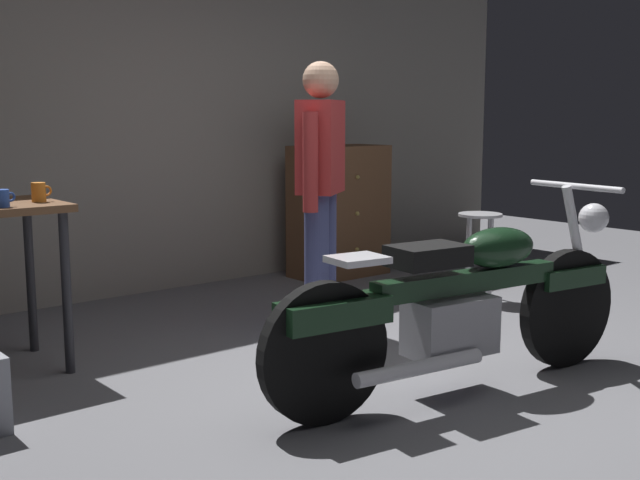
# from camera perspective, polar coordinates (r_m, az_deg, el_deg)

# --- Properties ---
(ground_plane) EXTENTS (12.00, 12.00, 0.00)m
(ground_plane) POSITION_cam_1_polar(r_m,az_deg,el_deg) (4.16, 5.91, -10.09)
(ground_plane) COLOR slate
(back_wall) EXTENTS (8.00, 0.12, 3.10)m
(back_wall) POSITION_cam_1_polar(r_m,az_deg,el_deg) (6.22, -12.95, 10.52)
(back_wall) COLOR gray
(back_wall) RESTS_ON ground_plane
(motorcycle) EXTENTS (2.18, 0.63, 1.00)m
(motorcycle) POSITION_cam_1_polar(r_m,az_deg,el_deg) (3.96, 10.09, -4.40)
(motorcycle) COLOR black
(motorcycle) RESTS_ON ground_plane
(person_standing) EXTENTS (0.48, 0.40, 1.67)m
(person_standing) POSITION_cam_1_polar(r_m,az_deg,el_deg) (4.89, 0.04, 3.91)
(person_standing) COLOR #464B7F
(person_standing) RESTS_ON ground_plane
(shop_stool) EXTENTS (0.32, 0.32, 0.64)m
(shop_stool) POSITION_cam_1_polar(r_m,az_deg,el_deg) (5.97, 11.33, 0.52)
(shop_stool) COLOR #B2B2B7
(shop_stool) RESTS_ON ground_plane
(wooden_dresser) EXTENTS (0.80, 0.47, 1.10)m
(wooden_dresser) POSITION_cam_1_polar(r_m,az_deg,el_deg) (6.74, 1.36, 2.08)
(wooden_dresser) COLOR brown
(wooden_dresser) RESTS_ON ground_plane
(mug_blue_enamel) EXTENTS (0.11, 0.08, 0.09)m
(mug_blue_enamel) POSITION_cam_1_polar(r_m,az_deg,el_deg) (4.25, -21.76, 2.78)
(mug_blue_enamel) COLOR #2D51AD
(mug_blue_enamel) RESTS_ON workbench
(mug_orange_travel) EXTENTS (0.11, 0.07, 0.10)m
(mug_orange_travel) POSITION_cam_1_polar(r_m,az_deg,el_deg) (4.44, -19.41, 3.24)
(mug_orange_travel) COLOR orange
(mug_orange_travel) RESTS_ON workbench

